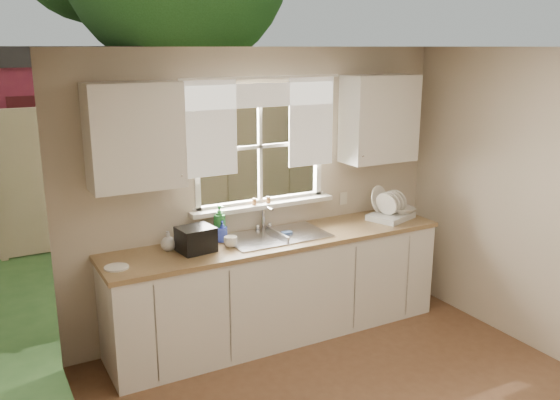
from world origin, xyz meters
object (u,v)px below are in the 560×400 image
dish_rack (390,211)px  black_appliance (196,239)px  cup (231,242)px  soap_bottle_a (220,222)px

dish_rack → black_appliance: (-1.95, 0.01, 0.02)m
dish_rack → cup: (-1.66, -0.02, -0.03)m
soap_bottle_a → cup: size_ratio=2.68×
dish_rack → black_appliance: dish_rack is taller
soap_bottle_a → cup: (0.00, -0.22, -0.11)m
cup → black_appliance: bearing=175.9°
soap_bottle_a → black_appliance: (-0.29, -0.19, -0.05)m
dish_rack → black_appliance: 1.95m
cup → soap_bottle_a: bearing=93.4°
dish_rack → black_appliance: size_ratio=1.80×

